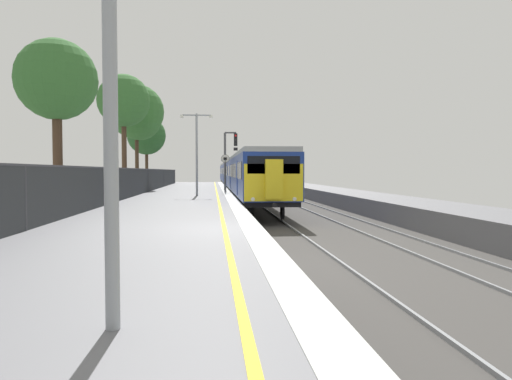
{
  "coord_description": "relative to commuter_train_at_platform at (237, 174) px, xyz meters",
  "views": [
    {
      "loc": [
        -0.67,
        -12.7,
        1.53
      ],
      "look_at": [
        1.32,
        9.0,
        0.68
      ],
      "focal_mm": 33.53,
      "sensor_mm": 36.0,
      "label": 1
    }
  ],
  "objects": [
    {
      "name": "ground",
      "position": [
        0.54,
        -40.21,
        -1.88
      ],
      "size": [
        17.4,
        110.0,
        1.21
      ],
      "color": "slate"
    },
    {
      "name": "commuter_train_at_platform",
      "position": [
        0.0,
        0.0,
        0.0
      ],
      "size": [
        2.83,
        63.55,
        3.81
      ],
      "color": "navy",
      "rests_on": "ground"
    },
    {
      "name": "signal_gantry",
      "position": [
        -1.46,
        -14.62,
        1.66
      ],
      "size": [
        1.1,
        0.24,
        4.67
      ],
      "color": "#47474C",
      "rests_on": "ground"
    },
    {
      "name": "speed_limit_sign",
      "position": [
        -1.85,
        -18.86,
        0.47
      ],
      "size": [
        0.59,
        0.08,
        2.72
      ],
      "color": "#59595B",
      "rests_on": "ground"
    },
    {
      "name": "platform_lamp_mid",
      "position": [
        -3.73,
        -22.81,
        1.79
      ],
      "size": [
        2.0,
        0.2,
        5.12
      ],
      "color": "#93999E",
      "rests_on": "ground"
    },
    {
      "name": "platform_back_fence",
      "position": [
        -7.55,
        -40.21,
        -0.37
      ],
      "size": [
        0.07,
        99.0,
        1.72
      ],
      "color": "#282B2D",
      "rests_on": "ground"
    },
    {
      "name": "background_tree_left",
      "position": [
        -9.41,
        -3.99,
        3.76
      ],
      "size": [
        3.85,
        3.85,
        7.04
      ],
      "color": "#473323",
      "rests_on": "ground"
    },
    {
      "name": "background_tree_centre",
      "position": [
        -9.27,
        -32.13,
        3.95
      ],
      "size": [
        3.35,
        3.35,
        7.02
      ],
      "color": "#473323",
      "rests_on": "ground"
    },
    {
      "name": "background_tree_right",
      "position": [
        -9.14,
        -11.03,
        5.16
      ],
      "size": [
        4.7,
        4.7,
        8.99
      ],
      "color": "#473323",
      "rests_on": "ground"
    },
    {
      "name": "background_tree_back",
      "position": [
        -9.34,
        -16.18,
        5.41
      ],
      "size": [
        3.93,
        3.93,
        8.79
      ],
      "color": "#473323",
      "rests_on": "ground"
    }
  ]
}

